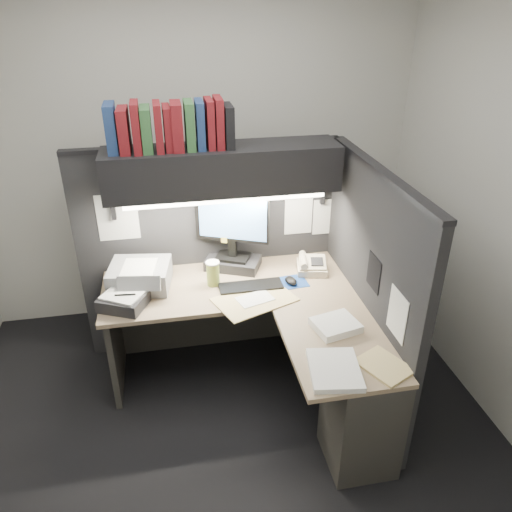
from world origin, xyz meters
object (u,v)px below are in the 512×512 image
printer (140,276)px  coffee_cup (213,274)px  keyboard (251,286)px  telephone (312,266)px  desk (290,362)px  notebook_stack (123,301)px  overhead_shelf (223,169)px  monitor (233,239)px

printer → coffee_cup: bearing=0.3°
keyboard → telephone: (0.48, 0.15, 0.03)m
desk → coffee_cup: (-0.41, 0.58, 0.37)m
desk → coffee_cup: bearing=125.6°
printer → notebook_stack: size_ratio=1.44×
keyboard → desk: bearing=-71.5°
overhead_shelf → notebook_stack: 1.08m
telephone → overhead_shelf: bearing=-179.8°
telephone → printer: 1.22m
desk → keyboard: (-0.16, 0.48, 0.30)m
desk → keyboard: 0.59m
overhead_shelf → keyboard: 0.82m
telephone → coffee_cup: bearing=-164.2°
telephone → monitor: bearing=175.3°
desk → telephone: (0.31, 0.63, 0.33)m
telephone → notebook_stack: telephone is taller
desk → monitor: 0.97m
desk → notebook_stack: size_ratio=6.11×
keyboard → coffee_cup: 0.28m
desk → overhead_shelf: 1.33m
overhead_shelf → telephone: size_ratio=7.10×
keyboard → monitor: bearing=103.6°
coffee_cup → printer: bearing=171.2°
keyboard → printer: size_ratio=1.09×
telephone → notebook_stack: 1.34m
coffee_cup → desk: bearing=-54.4°
monitor → notebook_stack: 0.88m
keyboard → coffee_cup: size_ratio=2.62×
overhead_shelf → monitor: size_ratio=2.69×
desk → monitor: bearing=107.0°
desk → coffee_cup: 0.80m
overhead_shelf → notebook_stack: size_ratio=5.57×
coffee_cup → notebook_stack: size_ratio=0.60×
printer → notebook_stack: (-0.11, -0.25, -0.04)m
keyboard → telephone: 0.50m
printer → notebook_stack: printer is taller
printer → monitor: bearing=20.8°
monitor → telephone: bearing=7.7°
notebook_stack → monitor: bearing=26.4°
overhead_shelf → telephone: bearing=-11.4°
telephone → printer: (-1.22, 0.02, 0.04)m
overhead_shelf → coffee_cup: bearing=-122.3°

